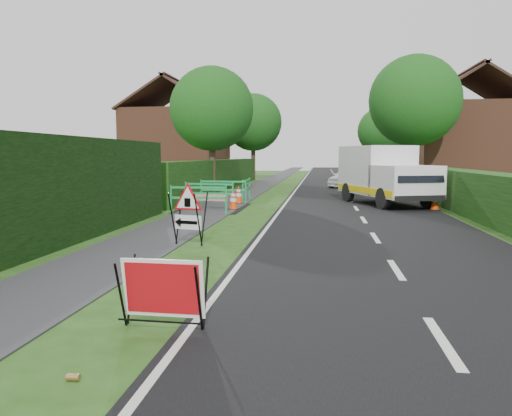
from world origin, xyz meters
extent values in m
plane|color=#244614|center=(0.00, 0.00, 0.00)|extent=(120.00, 120.00, 0.00)
cube|color=black|center=(2.50, 35.00, 0.00)|extent=(6.00, 90.00, 0.02)
cube|color=#2D2D30|center=(-3.00, 35.00, 0.01)|extent=(2.00, 90.00, 0.02)
cube|color=#14380F|center=(-5.00, 22.00, 0.00)|extent=(1.00, 24.00, 1.80)
cube|color=#14380F|center=(6.50, 16.00, 0.00)|extent=(1.20, 50.00, 1.50)
cube|color=brown|center=(-10.00, 30.00, 2.75)|extent=(7.00, 7.00, 5.50)
cube|color=#331E19|center=(-11.75, 30.00, 6.59)|extent=(4.00, 7.40, 2.58)
cube|color=#331E19|center=(-8.25, 30.00, 6.59)|extent=(4.00, 7.40, 2.58)
cube|color=#331E19|center=(-10.00, 30.00, 7.69)|extent=(0.25, 7.40, 0.18)
cube|color=brown|center=(11.00, 28.00, 2.75)|extent=(7.00, 7.00, 5.50)
cube|color=#331E19|center=(9.25, 28.00, 6.59)|extent=(4.00, 7.40, 2.58)
cube|color=#331E19|center=(12.75, 28.00, 6.59)|extent=(4.00, 7.40, 2.58)
cube|color=#331E19|center=(11.00, 28.00, 7.69)|extent=(0.25, 7.40, 0.18)
cube|color=brown|center=(12.00, 42.00, 2.75)|extent=(7.00, 7.00, 5.50)
cube|color=#331E19|center=(10.25, 42.00, 6.59)|extent=(4.00, 7.40, 2.58)
cube|color=#331E19|center=(13.75, 42.00, 6.59)|extent=(4.00, 7.40, 2.58)
cube|color=#331E19|center=(12.00, 42.00, 7.69)|extent=(0.25, 7.40, 0.18)
cylinder|color=#2D2116|center=(-4.60, 18.00, 1.31)|extent=(0.36, 0.36, 2.62)
sphere|color=#134915|center=(-4.60, 18.00, 4.50)|extent=(4.40, 4.40, 4.40)
cylinder|color=#2D2116|center=(6.40, 22.00, 1.49)|extent=(0.36, 0.36, 2.97)
sphere|color=#134915|center=(6.40, 22.00, 5.18)|extent=(5.20, 5.20, 5.20)
cylinder|color=#2D2116|center=(-4.60, 34.00, 1.40)|extent=(0.36, 0.36, 2.80)
sphere|color=#134915|center=(-4.60, 34.00, 4.84)|extent=(4.80, 4.80, 4.80)
cylinder|color=#2D2116|center=(6.40, 38.00, 1.22)|extent=(0.36, 0.36, 2.45)
sphere|color=#134915|center=(6.40, 38.00, 4.23)|extent=(4.20, 4.20, 4.20)
cylinder|color=black|center=(-1.15, -2.57, 0.42)|extent=(0.04, 0.29, 0.82)
cylinder|color=black|center=(-1.14, -2.27, 0.42)|extent=(0.04, 0.29, 0.82)
cylinder|color=black|center=(-0.21, -2.61, 0.42)|extent=(0.04, 0.29, 0.82)
cylinder|color=black|center=(-0.20, -2.31, 0.42)|extent=(0.04, 0.29, 0.82)
cylinder|color=black|center=(-0.68, -2.61, 0.14)|extent=(1.00, 0.06, 0.02)
cube|color=white|center=(-0.68, -2.46, 0.49)|extent=(1.00, 0.16, 0.71)
cube|color=#B60C14|center=(-0.68, -2.47, 0.49)|extent=(0.91, 0.13, 0.62)
cylinder|color=black|center=(-2.18, 2.86, 0.62)|extent=(0.12, 0.37, 1.21)
cylinder|color=black|center=(-2.11, 3.16, 0.62)|extent=(0.12, 0.37, 1.21)
cylinder|color=black|center=(-1.55, 2.71, 0.62)|extent=(0.12, 0.37, 1.21)
cylinder|color=black|center=(-1.48, 3.01, 0.62)|extent=(0.12, 0.37, 1.21)
cube|color=white|center=(-1.83, 2.91, 0.54)|extent=(0.66, 0.18, 0.32)
cube|color=black|center=(-1.84, 2.90, 0.54)|extent=(0.47, 0.12, 0.08)
cone|color=black|center=(-2.09, 2.96, 0.54)|extent=(0.19, 0.22, 0.19)
cube|color=black|center=(-1.84, 2.89, 1.00)|extent=(0.15, 0.05, 0.19)
cube|color=silver|center=(3.48, 14.10, 1.45)|extent=(3.12, 3.89, 2.02)
cube|color=silver|center=(4.36, 11.69, 1.06)|extent=(2.71, 2.76, 1.24)
cube|color=black|center=(4.71, 10.71, 1.36)|extent=(1.81, 0.85, 0.57)
cube|color=yellow|center=(2.82, 12.81, 0.65)|extent=(1.78, 4.88, 0.25)
cube|color=yellow|center=(4.81, 13.53, 0.65)|extent=(1.78, 4.88, 0.25)
cube|color=black|center=(4.71, 10.71, 0.50)|extent=(1.97, 0.82, 0.21)
cylinder|color=black|center=(3.49, 11.32, 0.42)|extent=(0.52, 0.87, 0.84)
cylinder|color=black|center=(5.26, 11.96, 0.42)|extent=(0.52, 0.87, 0.84)
cylinder|color=black|center=(2.34, 14.49, 0.42)|extent=(0.52, 0.87, 0.84)
cylinder|color=black|center=(4.11, 15.13, 0.42)|extent=(0.52, 0.87, 0.84)
cube|color=black|center=(5.40, 11.39, 0.02)|extent=(0.38, 0.38, 0.04)
cone|color=#F43D07|center=(5.40, 11.39, 0.42)|extent=(0.32, 0.32, 0.75)
cylinder|color=white|center=(5.40, 11.39, 0.38)|extent=(0.25, 0.25, 0.14)
cylinder|color=white|center=(5.40, 11.39, 0.56)|extent=(0.17, 0.17, 0.10)
cube|color=black|center=(5.46, 13.38, 0.02)|extent=(0.38, 0.38, 0.04)
cone|color=#F43D07|center=(5.46, 13.38, 0.42)|extent=(0.32, 0.32, 0.75)
cylinder|color=white|center=(5.46, 13.38, 0.38)|extent=(0.25, 0.25, 0.14)
cylinder|color=white|center=(5.46, 13.38, 0.56)|extent=(0.17, 0.17, 0.10)
cube|color=black|center=(4.61, 16.03, 0.02)|extent=(0.38, 0.38, 0.04)
cone|color=#F43D07|center=(4.61, 16.03, 0.42)|extent=(0.32, 0.32, 0.75)
cylinder|color=white|center=(4.61, 16.03, 0.38)|extent=(0.25, 0.25, 0.14)
cylinder|color=white|center=(4.61, 16.03, 0.56)|extent=(0.17, 0.17, 0.10)
cube|color=black|center=(-2.16, 10.58, 0.02)|extent=(0.38, 0.38, 0.04)
cone|color=#F43D07|center=(-2.16, 10.58, 0.42)|extent=(0.32, 0.32, 0.75)
cylinder|color=white|center=(-2.16, 10.58, 0.38)|extent=(0.25, 0.25, 0.14)
cylinder|color=white|center=(-2.16, 10.58, 0.56)|extent=(0.17, 0.17, 0.10)
cube|color=black|center=(-2.35, 12.93, 0.02)|extent=(0.38, 0.38, 0.04)
cone|color=#F43D07|center=(-2.35, 12.93, 0.42)|extent=(0.32, 0.32, 0.75)
cylinder|color=white|center=(-2.35, 12.93, 0.38)|extent=(0.25, 0.25, 0.14)
cylinder|color=white|center=(-2.35, 12.93, 0.56)|extent=(0.17, 0.17, 0.10)
cube|color=#1B9649|center=(-4.18, 9.25, 0.50)|extent=(0.05, 0.05, 1.00)
cube|color=#1B9649|center=(-2.18, 9.30, 0.50)|extent=(0.05, 0.05, 1.00)
cube|color=#1B9649|center=(-3.18, 9.27, 0.92)|extent=(2.00, 0.10, 0.08)
cube|color=#1B9649|center=(-3.18, 9.27, 0.55)|extent=(2.00, 0.10, 0.08)
cube|color=#1B9649|center=(-4.18, 9.25, 0.02)|extent=(0.07, 0.35, 0.04)
cube|color=#1B9649|center=(-2.18, 9.30, 0.02)|extent=(0.07, 0.35, 0.04)
cube|color=#1B9649|center=(-4.27, 11.51, 0.50)|extent=(0.06, 0.06, 1.00)
cube|color=#1B9649|center=(-2.29, 11.24, 0.50)|extent=(0.06, 0.06, 1.00)
cube|color=#1B9649|center=(-3.28, 11.38, 0.92)|extent=(1.99, 0.32, 0.08)
cube|color=#1B9649|center=(-3.28, 11.38, 0.55)|extent=(1.99, 0.32, 0.08)
cube|color=#1B9649|center=(-4.27, 11.51, 0.02)|extent=(0.11, 0.35, 0.04)
cube|color=#1B9649|center=(-2.29, 11.24, 0.02)|extent=(0.11, 0.35, 0.04)
cube|color=#1B9649|center=(-4.10, 13.46, 0.50)|extent=(0.05, 0.05, 1.00)
cube|color=#1B9649|center=(-2.10, 13.39, 0.50)|extent=(0.05, 0.05, 1.00)
cube|color=#1B9649|center=(-3.10, 13.43, 0.92)|extent=(2.00, 0.13, 0.08)
cube|color=#1B9649|center=(-3.10, 13.43, 0.55)|extent=(2.00, 0.13, 0.08)
cube|color=#1B9649|center=(-4.10, 13.46, 0.02)|extent=(0.07, 0.35, 0.04)
cube|color=#1B9649|center=(-2.10, 13.39, 0.02)|extent=(0.07, 0.35, 0.04)
cube|color=#1B9649|center=(-2.24, 13.45, 0.50)|extent=(0.05, 0.05, 1.00)
cube|color=#1B9649|center=(-2.24, 15.45, 0.50)|extent=(0.05, 0.05, 1.00)
cube|color=#1B9649|center=(-2.24, 14.45, 0.92)|extent=(0.06, 2.00, 0.08)
cube|color=#1B9649|center=(-2.24, 14.45, 0.55)|extent=(0.06, 2.00, 0.08)
cube|color=#1B9649|center=(-2.24, 13.45, 0.02)|extent=(0.35, 0.06, 0.04)
cube|color=#1B9649|center=(-2.24, 15.45, 0.02)|extent=(0.35, 0.06, 0.04)
cube|color=red|center=(-3.09, 10.58, 0.00)|extent=(1.47, 0.38, 0.25)
cylinder|color=#BF7F4C|center=(-1.06, -3.90, 0.00)|extent=(0.12, 0.07, 0.07)
imported|color=white|center=(2.89, 24.76, 0.66)|extent=(3.02, 4.17, 1.32)
camera|label=1|loc=(1.16, -8.00, 2.05)|focal=35.00mm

